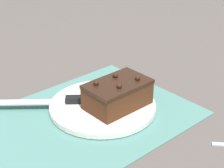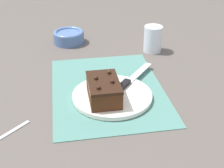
{
  "view_description": "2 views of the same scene",
  "coord_description": "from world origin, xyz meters",
  "px_view_note": "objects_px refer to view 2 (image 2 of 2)",
  "views": [
    {
      "loc": [
        -0.41,
        -0.54,
        0.44
      ],
      "look_at": [
        0.09,
        0.01,
        0.05
      ],
      "focal_mm": 60.0,
      "sensor_mm": 36.0,
      "label": 1
    },
    {
      "loc": [
        0.83,
        -0.13,
        0.5
      ],
      "look_at": [
        0.05,
        0.01,
        0.05
      ],
      "focal_mm": 50.0,
      "sensor_mm": 36.0,
      "label": 2
    }
  ],
  "objects_px": {
    "dessert_fork": "(0,138)",
    "chocolate_cake": "(104,90)",
    "serving_knife": "(128,81)",
    "drinking_glass": "(153,39)",
    "cake_plate": "(112,96)",
    "small_bowl": "(69,36)"
  },
  "relations": [
    {
      "from": "cake_plate",
      "to": "drinking_glass",
      "type": "xyz_separation_m",
      "value": [
        -0.32,
        0.21,
        0.04
      ]
    },
    {
      "from": "drinking_glass",
      "to": "small_bowl",
      "type": "height_order",
      "value": "drinking_glass"
    },
    {
      "from": "dessert_fork",
      "to": "chocolate_cake",
      "type": "bearing_deg",
      "value": -109.96
    },
    {
      "from": "serving_knife",
      "to": "drinking_glass",
      "type": "distance_m",
      "value": 0.3
    },
    {
      "from": "serving_knife",
      "to": "small_bowl",
      "type": "relative_size",
      "value": 1.49
    },
    {
      "from": "drinking_glass",
      "to": "dessert_fork",
      "type": "height_order",
      "value": "drinking_glass"
    },
    {
      "from": "chocolate_cake",
      "to": "small_bowl",
      "type": "distance_m",
      "value": 0.48
    },
    {
      "from": "dessert_fork",
      "to": "small_bowl",
      "type": "bearing_deg",
      "value": -61.33
    },
    {
      "from": "serving_knife",
      "to": "drinking_glass",
      "type": "xyz_separation_m",
      "value": [
        -0.26,
        0.15,
        0.03
      ]
    },
    {
      "from": "chocolate_cake",
      "to": "dessert_fork",
      "type": "distance_m",
      "value": 0.3
    },
    {
      "from": "drinking_glass",
      "to": "serving_knife",
      "type": "bearing_deg",
      "value": -30.54
    },
    {
      "from": "serving_knife",
      "to": "dessert_fork",
      "type": "height_order",
      "value": "serving_knife"
    },
    {
      "from": "small_bowl",
      "to": "dessert_fork",
      "type": "xyz_separation_m",
      "value": [
        0.59,
        -0.2,
        -0.02
      ]
    },
    {
      "from": "chocolate_cake",
      "to": "small_bowl",
      "type": "xyz_separation_m",
      "value": [
        -0.48,
        -0.08,
        -0.02
      ]
    },
    {
      "from": "cake_plate",
      "to": "serving_knife",
      "type": "bearing_deg",
      "value": 133.69
    },
    {
      "from": "chocolate_cake",
      "to": "serving_knife",
      "type": "relative_size",
      "value": 0.74
    },
    {
      "from": "chocolate_cake",
      "to": "serving_knife",
      "type": "height_order",
      "value": "chocolate_cake"
    },
    {
      "from": "serving_knife",
      "to": "cake_plate",
      "type": "bearing_deg",
      "value": -95.99
    },
    {
      "from": "cake_plate",
      "to": "serving_knife",
      "type": "relative_size",
      "value": 1.26
    },
    {
      "from": "chocolate_cake",
      "to": "drinking_glass",
      "type": "distance_m",
      "value": 0.41
    },
    {
      "from": "small_bowl",
      "to": "chocolate_cake",
      "type": "bearing_deg",
      "value": 9.09
    },
    {
      "from": "cake_plate",
      "to": "small_bowl",
      "type": "relative_size",
      "value": 1.87
    }
  ]
}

